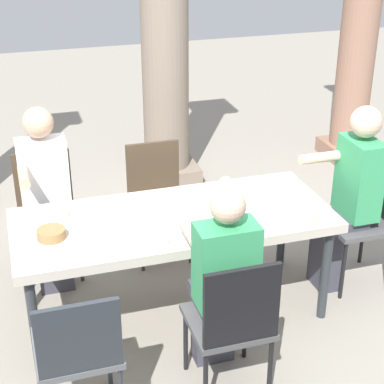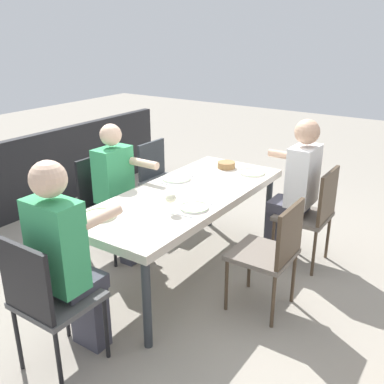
# 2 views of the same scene
# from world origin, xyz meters

# --- Properties ---
(ground_plane) EXTENTS (16.00, 16.00, 0.00)m
(ground_plane) POSITION_xyz_m (0.00, 0.00, 0.00)
(ground_plane) COLOR gray
(dining_table) EXTENTS (2.04, 0.84, 0.75)m
(dining_table) POSITION_xyz_m (0.00, 0.00, 0.68)
(dining_table) COLOR beige
(dining_table) RESTS_ON ground
(chair_west_north) EXTENTS (0.44, 0.44, 0.91)m
(chair_west_north) POSITION_xyz_m (-0.74, 0.84, 0.52)
(chair_west_north) COLOR #6A6158
(chair_west_north) RESTS_ON ground
(chair_west_south) EXTENTS (0.44, 0.44, 0.89)m
(chair_west_south) POSITION_xyz_m (-0.74, -0.84, 0.53)
(chair_west_south) COLOR #5B5E61
(chair_west_south) RESTS_ON ground
(chair_mid_north) EXTENTS (0.44, 0.44, 0.88)m
(chair_mid_north) POSITION_xyz_m (0.10, 0.84, 0.51)
(chair_mid_north) COLOR #6A6158
(chair_mid_north) RESTS_ON ground
(chair_mid_south) EXTENTS (0.44, 0.44, 0.93)m
(chair_mid_south) POSITION_xyz_m (0.10, -0.85, 0.53)
(chair_mid_south) COLOR #4F4F50
(chair_mid_south) RESTS_ON ground
(chair_head_east) EXTENTS (0.44, 0.44, 0.94)m
(chair_head_east) POSITION_xyz_m (1.44, 0.00, 0.55)
(chair_head_east) COLOR #4F4F50
(chair_head_east) RESTS_ON ground
(diner_woman_green) EXTENTS (0.35, 0.50, 1.32)m
(diner_woman_green) POSITION_xyz_m (-0.75, 0.67, 0.71)
(diner_woman_green) COLOR #3F3F4C
(diner_woman_green) RESTS_ON ground
(diner_man_white) EXTENTS (0.50, 0.35, 1.35)m
(diner_man_white) POSITION_xyz_m (1.27, 0.00, 0.73)
(diner_man_white) COLOR #3F3F4C
(diner_man_white) RESTS_ON ground
(diner_guest_third) EXTENTS (0.35, 0.49, 1.26)m
(diner_guest_third) POSITION_xyz_m (0.10, -0.65, 0.67)
(diner_guest_third) COLOR #3F3F4C
(diner_guest_third) RESTS_ON ground
(stone_column_centre) EXTENTS (0.57, 0.57, 2.79)m
(stone_column_centre) POSITION_xyz_m (0.52, 2.15, 1.37)
(stone_column_centre) COLOR gray
(stone_column_centre) RESTS_ON ground
(stone_column_far) EXTENTS (0.49, 0.49, 3.05)m
(stone_column_far) POSITION_xyz_m (2.53, 2.15, 1.50)
(stone_column_far) COLOR #936B56
(stone_column_far) RESTS_ON ground
(plate_0) EXTENTS (0.24, 0.24, 0.02)m
(plate_0) POSITION_xyz_m (-0.76, 0.23, 0.76)
(plate_0) COLOR white
(plate_0) RESTS_ON dining_table
(fork_0) EXTENTS (0.03, 0.17, 0.01)m
(fork_0) POSITION_xyz_m (-0.91, 0.23, 0.75)
(fork_0) COLOR silver
(fork_0) RESTS_ON dining_table
(spoon_0) EXTENTS (0.03, 0.17, 0.01)m
(spoon_0) POSITION_xyz_m (-0.61, 0.23, 0.75)
(spoon_0) COLOR silver
(spoon_0) RESTS_ON dining_table
(plate_1) EXTENTS (0.26, 0.26, 0.02)m
(plate_1) POSITION_xyz_m (-0.22, -0.26, 0.76)
(plate_1) COLOR white
(plate_1) RESTS_ON dining_table
(fork_1) EXTENTS (0.03, 0.17, 0.01)m
(fork_1) POSITION_xyz_m (-0.37, -0.26, 0.75)
(fork_1) COLOR silver
(fork_1) RESTS_ON dining_table
(spoon_1) EXTENTS (0.02, 0.17, 0.01)m
(spoon_1) POSITION_xyz_m (-0.07, -0.26, 0.75)
(spoon_1) COLOR silver
(spoon_1) RESTS_ON dining_table
(plate_2) EXTENTS (0.22, 0.22, 0.02)m
(plate_2) POSITION_xyz_m (0.25, 0.25, 0.76)
(plate_2) COLOR white
(plate_2) RESTS_ON dining_table
(wine_glass_2) EXTENTS (0.08, 0.08, 0.16)m
(wine_glass_2) POSITION_xyz_m (0.41, 0.15, 0.86)
(wine_glass_2) COLOR white
(wine_glass_2) RESTS_ON dining_table
(fork_2) EXTENTS (0.03, 0.17, 0.01)m
(fork_2) POSITION_xyz_m (0.10, 0.25, 0.75)
(fork_2) COLOR silver
(fork_2) RESTS_ON dining_table
(spoon_2) EXTENTS (0.02, 0.17, 0.01)m
(spoon_2) POSITION_xyz_m (0.40, 0.25, 0.75)
(spoon_2) COLOR silver
(spoon_2) RESTS_ON dining_table
(plate_3) EXTENTS (0.25, 0.25, 0.02)m
(plate_3) POSITION_xyz_m (0.75, -0.24, 0.76)
(plate_3) COLOR silver
(plate_3) RESTS_ON dining_table
(fork_3) EXTENTS (0.04, 0.17, 0.01)m
(fork_3) POSITION_xyz_m (0.60, -0.24, 0.75)
(fork_3) COLOR silver
(fork_3) RESTS_ON dining_table
(spoon_3) EXTENTS (0.02, 0.17, 0.01)m
(spoon_3) POSITION_xyz_m (0.90, -0.24, 0.75)
(spoon_3) COLOR silver
(spoon_3) RESTS_ON dining_table
(bread_basket) EXTENTS (0.17, 0.17, 0.06)m
(bread_basket) POSITION_xyz_m (-0.77, -0.05, 0.78)
(bread_basket) COLOR #9E7547
(bread_basket) RESTS_ON dining_table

